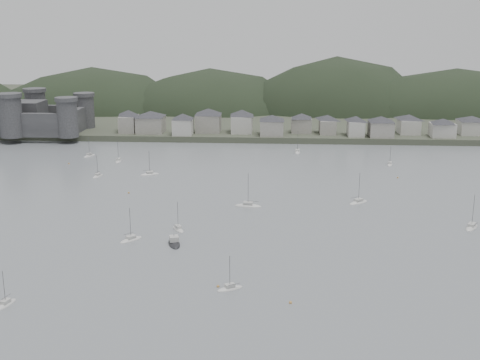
{
  "coord_description": "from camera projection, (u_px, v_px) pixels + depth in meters",
  "views": [
    {
      "loc": [
        12.55,
        -127.68,
        59.46
      ],
      "look_at": [
        0.0,
        75.0,
        6.0
      ],
      "focal_mm": 45.27,
      "sensor_mm": 36.0,
      "label": 1
    }
  ],
  "objects": [
    {
      "name": "far_shore_land",
      "position": [
        259.0,
        107.0,
        423.47
      ],
      "size": [
        900.0,
        250.0,
        3.0
      ],
      "primitive_type": "cube",
      "color": "#383D2D",
      "rests_on": "ground"
    },
    {
      "name": "ground",
      "position": [
        220.0,
        288.0,
        139.12
      ],
      "size": [
        900.0,
        900.0,
        0.0
      ],
      "primitive_type": "plane",
      "color": "slate",
      "rests_on": "ground"
    },
    {
      "name": "forested_ridge",
      "position": [
        265.0,
        131.0,
        401.73
      ],
      "size": [
        851.55,
        103.94,
        102.57
      ],
      "color": "black",
      "rests_on": "ground"
    },
    {
      "name": "mooring_buoys",
      "position": [
        255.0,
        211.0,
        194.8
      ],
      "size": [
        154.05,
        127.95,
        0.7
      ],
      "color": "#BA863E",
      "rests_on": "ground"
    },
    {
      "name": "motor_launch_far",
      "position": [
        174.0,
        243.0,
        166.35
      ],
      "size": [
        5.46,
        9.13,
        4.04
      ],
      "rotation": [
        0.0,
        0.0,
        3.44
      ],
      "color": "black",
      "rests_on": "ground"
    },
    {
      "name": "moored_fleet",
      "position": [
        235.0,
        203.0,
        202.93
      ],
      "size": [
        246.99,
        168.95,
        12.54
      ],
      "color": "silver",
      "rests_on": "ground"
    },
    {
      "name": "castle",
      "position": [
        24.0,
        117.0,
        317.05
      ],
      "size": [
        66.0,
        43.0,
        20.0
      ],
      "color": "#343436",
      "rests_on": "far_shore_land"
    },
    {
      "name": "waterfront_town",
      "position": [
        351.0,
        123.0,
        310.85
      ],
      "size": [
        451.48,
        28.46,
        12.92
      ],
      "color": "gray",
      "rests_on": "far_shore_land"
    }
  ]
}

